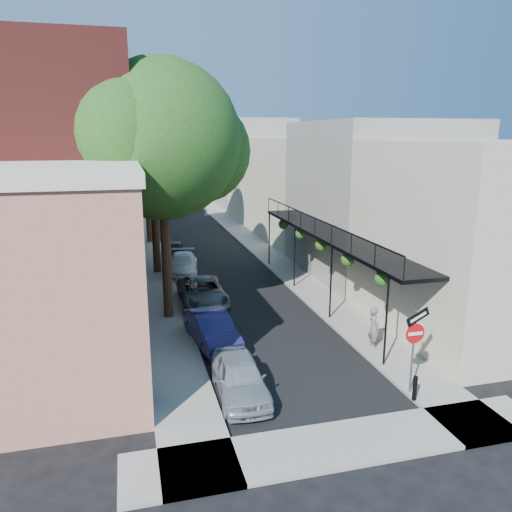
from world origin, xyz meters
TOP-DOWN VIEW (x-y plane):
  - ground at (0.00, 0.00)m, footprint 160.00×160.00m
  - road_surface at (0.00, 30.00)m, footprint 6.00×64.00m
  - sidewalk_left at (-4.00, 30.00)m, footprint 2.00×64.00m
  - sidewalk_right at (4.00, 30.00)m, footprint 2.00×64.00m
  - sidewalk_cross at (0.00, -1.00)m, footprint 12.00×2.00m
  - buildings_left at (-9.30, 28.76)m, footprint 10.10×59.10m
  - buildings_right at (8.99, 29.49)m, footprint 9.80×55.00m
  - sign_post at (3.16, 0.97)m, footprint 0.89×0.17m
  - bollard at (3.00, 0.50)m, footprint 0.14×0.14m
  - oak_near at (-3.37, 10.26)m, footprint 7.48×6.80m
  - oak_mid at (-3.42, 18.23)m, footprint 6.60×6.00m
  - oak_far at (-3.35, 27.27)m, footprint 7.70×7.00m
  - parked_car_a at (-2.19, 2.36)m, footprint 1.65×3.85m
  - parked_car_b at (-2.37, 6.56)m, footprint 1.91×4.15m
  - parked_car_c at (-2.00, 11.48)m, footprint 2.19×4.70m
  - parked_car_d at (-2.31, 17.36)m, footprint 2.28×4.43m
  - parked_car_e at (-2.38, 21.46)m, footprint 1.70×3.49m
  - pedestrian at (3.63, 4.47)m, footprint 0.40×0.61m

SIDE VIEW (x-z plane):
  - ground at x=0.00m, z-range 0.00..0.00m
  - road_surface at x=0.00m, z-range 0.00..0.01m
  - sidewalk_left at x=-4.00m, z-range 0.00..0.12m
  - sidewalk_right at x=4.00m, z-range 0.00..0.12m
  - sidewalk_cross at x=0.00m, z-range 0.00..0.12m
  - bollard at x=3.00m, z-range 0.12..0.92m
  - parked_car_e at x=-2.38m, z-range 0.00..1.15m
  - parked_car_d at x=-2.31m, z-range 0.00..1.23m
  - parked_car_a at x=-2.19m, z-range 0.00..1.30m
  - parked_car_c at x=-2.00m, z-range 0.00..1.30m
  - parked_car_b at x=-2.37m, z-range 0.00..1.32m
  - pedestrian at x=3.63m, z-range 0.12..1.77m
  - sign_post at x=3.16m, z-range 0.54..3.53m
  - buildings_right at x=8.99m, z-range -0.58..9.42m
  - buildings_left at x=-9.30m, z-range -1.06..10.94m
  - oak_mid at x=-3.42m, z-range 1.96..12.16m
  - oak_near at x=-3.37m, z-range 2.17..13.59m
  - oak_far at x=-3.35m, z-range 2.31..14.21m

